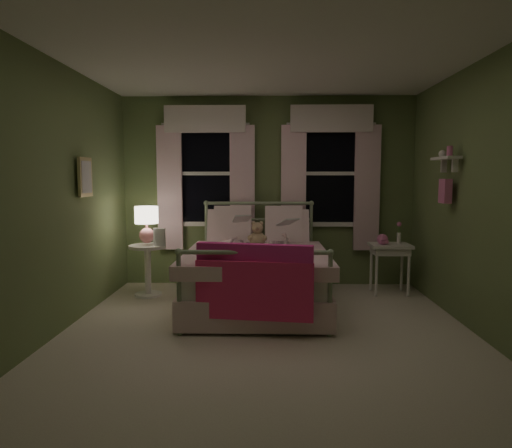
{
  "coord_description": "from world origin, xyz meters",
  "views": [
    {
      "loc": [
        0.01,
        -4.24,
        1.5
      ],
      "look_at": [
        -0.12,
        0.61,
        1.0
      ],
      "focal_mm": 32.0,
      "sensor_mm": 36.0,
      "label": 1
    }
  ],
  "objects_px": {
    "child_right": "(280,226)",
    "teddy_bear": "(257,236)",
    "table_lamp": "(147,221)",
    "child_left": "(235,219)",
    "nightstand_left": "(148,263)",
    "nightstand_right": "(390,252)",
    "bed": "(257,274)"
  },
  "relations": [
    {
      "from": "child_right",
      "to": "teddy_bear",
      "type": "xyz_separation_m",
      "value": [
        -0.28,
        -0.16,
        -0.1
      ]
    },
    {
      "from": "teddy_bear",
      "to": "table_lamp",
      "type": "distance_m",
      "value": 1.41
    },
    {
      "from": "table_lamp",
      "to": "child_left",
      "type": "bearing_deg",
      "value": -1.07
    },
    {
      "from": "nightstand_left",
      "to": "nightstand_right",
      "type": "bearing_deg",
      "value": 3.11
    },
    {
      "from": "teddy_bear",
      "to": "nightstand_left",
      "type": "xyz_separation_m",
      "value": [
        -1.39,
        0.18,
        -0.37
      ]
    },
    {
      "from": "teddy_bear",
      "to": "nightstand_left",
      "type": "height_order",
      "value": "teddy_bear"
    },
    {
      "from": "teddy_bear",
      "to": "child_right",
      "type": "bearing_deg",
      "value": 29.5
    },
    {
      "from": "child_right",
      "to": "table_lamp",
      "type": "relative_size",
      "value": 1.41
    },
    {
      "from": "teddy_bear",
      "to": "nightstand_right",
      "type": "relative_size",
      "value": 0.5
    },
    {
      "from": "child_left",
      "to": "teddy_bear",
      "type": "distance_m",
      "value": 0.37
    },
    {
      "from": "table_lamp",
      "to": "bed",
      "type": "bearing_deg",
      "value": -17.63
    },
    {
      "from": "bed",
      "to": "child_right",
      "type": "xyz_separation_m",
      "value": [
        0.28,
        0.42,
        0.51
      ]
    },
    {
      "from": "nightstand_left",
      "to": "teddy_bear",
      "type": "bearing_deg",
      "value": -7.34
    },
    {
      "from": "nightstand_left",
      "to": "child_right",
      "type": "bearing_deg",
      "value": -0.71
    },
    {
      "from": "child_right",
      "to": "nightstand_right",
      "type": "relative_size",
      "value": 1.02
    },
    {
      "from": "teddy_bear",
      "to": "table_lamp",
      "type": "xyz_separation_m",
      "value": [
        -1.39,
        0.18,
        0.16
      ]
    },
    {
      "from": "bed",
      "to": "nightstand_left",
      "type": "distance_m",
      "value": 1.46
    },
    {
      "from": "child_right",
      "to": "teddy_bear",
      "type": "bearing_deg",
      "value": 45.52
    },
    {
      "from": "bed",
      "to": "table_lamp",
      "type": "height_order",
      "value": "bed"
    },
    {
      "from": "nightstand_left",
      "to": "table_lamp",
      "type": "relative_size",
      "value": 1.4
    },
    {
      "from": "child_right",
      "to": "teddy_bear",
      "type": "relative_size",
      "value": 2.04
    },
    {
      "from": "bed",
      "to": "teddy_bear",
      "type": "bearing_deg",
      "value": 90.0
    },
    {
      "from": "bed",
      "to": "child_right",
      "type": "height_order",
      "value": "child_right"
    },
    {
      "from": "bed",
      "to": "child_right",
      "type": "distance_m",
      "value": 0.72
    },
    {
      "from": "table_lamp",
      "to": "nightstand_left",
      "type": "bearing_deg",
      "value": 0.0
    },
    {
      "from": "table_lamp",
      "to": "nightstand_right",
      "type": "height_order",
      "value": "table_lamp"
    },
    {
      "from": "child_left",
      "to": "nightstand_right",
      "type": "xyz_separation_m",
      "value": [
        1.97,
        0.19,
        -0.43
      ]
    },
    {
      "from": "child_left",
      "to": "teddy_bear",
      "type": "xyz_separation_m",
      "value": [
        0.28,
        -0.16,
        -0.19
      ]
    },
    {
      "from": "child_right",
      "to": "nightstand_left",
      "type": "bearing_deg",
      "value": 15.31
    },
    {
      "from": "bed",
      "to": "table_lamp",
      "type": "distance_m",
      "value": 1.57
    },
    {
      "from": "bed",
      "to": "child_left",
      "type": "relative_size",
      "value": 2.46
    },
    {
      "from": "bed",
      "to": "child_left",
      "type": "distance_m",
      "value": 0.78
    }
  ]
}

